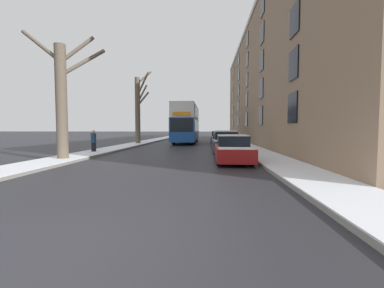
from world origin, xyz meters
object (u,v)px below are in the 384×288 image
at_px(bare_tree_left_0, 62,96).
at_px(bare_tree_left_1, 138,108).
at_px(parked_car_0, 233,149).
at_px(pedestrian_left_sidewalk, 94,141).
at_px(parked_car_3, 219,138).
at_px(oncoming_van, 181,131).
at_px(parked_car_1, 226,142).
at_px(parked_car_2, 222,140).
at_px(double_decker_bus, 186,122).

distance_m(bare_tree_left_0, bare_tree_left_1, 14.06).
height_order(parked_car_0, pedestrian_left_sidewalk, pedestrian_left_sidewalk).
height_order(bare_tree_left_0, parked_car_0, bare_tree_left_0).
bearing_deg(pedestrian_left_sidewalk, bare_tree_left_0, -87.84).
bearing_deg(bare_tree_left_0, parked_car_3, 62.47).
bearing_deg(oncoming_van, parked_car_3, -69.30).
distance_m(parked_car_0, parked_car_1, 5.30).
bearing_deg(parked_car_3, parked_car_0, -90.00).
distance_m(parked_car_1, parked_car_3, 11.34).
height_order(parked_car_3, pedestrian_left_sidewalk, pedestrian_left_sidewalk).
height_order(bare_tree_left_1, parked_car_2, bare_tree_left_1).
distance_m(bare_tree_left_0, parked_car_2, 14.20).
xyz_separation_m(double_decker_bus, parked_car_0, (3.85, -17.73, -1.85)).
bearing_deg(parked_car_1, parked_car_2, 90.00).
bearing_deg(parked_car_0, double_decker_bus, 102.24).
height_order(bare_tree_left_1, parked_car_3, bare_tree_left_1).
distance_m(parked_car_3, pedestrian_left_sidewalk, 15.70).
bearing_deg(oncoming_van, double_decker_bus, -81.45).
distance_m(double_decker_bus, parked_car_2, 8.24).
relative_size(double_decker_bus, oncoming_van, 2.11).
xyz_separation_m(parked_car_2, oncoming_van, (-6.11, 22.13, 0.66)).
height_order(parked_car_2, oncoming_van, oncoming_van).
bearing_deg(parked_car_1, bare_tree_left_1, 135.13).
bearing_deg(parked_car_0, pedestrian_left_sidewalk, 157.32).
relative_size(double_decker_bus, parked_car_0, 2.68).
distance_m(double_decker_bus, oncoming_van, 15.30).
bearing_deg(parked_car_3, oncoming_van, 110.70).
xyz_separation_m(bare_tree_left_1, parked_car_1, (8.64, -8.60, -3.16)).
height_order(parked_car_0, oncoming_van, oncoming_van).
bearing_deg(bare_tree_left_0, bare_tree_left_1, 89.55).
bearing_deg(parked_car_2, parked_car_0, -90.00).
bearing_deg(parked_car_0, parked_car_2, 90.00).
bearing_deg(parked_car_1, double_decker_bus, 107.19).
distance_m(parked_car_2, pedestrian_left_sidewalk, 11.33).
relative_size(bare_tree_left_0, parked_car_0, 1.58).
xyz_separation_m(bare_tree_left_0, pedestrian_left_sidewalk, (-0.18, 3.89, -2.47)).
distance_m(parked_car_0, oncoming_van, 33.39).
xyz_separation_m(bare_tree_left_0, parked_car_2, (8.75, 10.85, -2.73)).
height_order(parked_car_1, oncoming_van, oncoming_van).
height_order(bare_tree_left_0, parked_car_3, bare_tree_left_0).
relative_size(bare_tree_left_1, pedestrian_left_sidewalk, 4.93).
bearing_deg(oncoming_van, parked_car_2, -74.55).
bearing_deg(pedestrian_left_sidewalk, parked_car_0, -23.20).
xyz_separation_m(parked_car_1, oncoming_van, (-6.11, 27.52, 0.56)).
xyz_separation_m(parked_car_0, parked_car_1, (-0.00, 5.30, 0.08)).
height_order(bare_tree_left_0, pedestrian_left_sidewalk, bare_tree_left_0).
relative_size(bare_tree_left_1, double_decker_bus, 0.68).
relative_size(double_decker_bus, parked_car_3, 2.75).
xyz_separation_m(parked_car_0, parked_car_3, (0.00, 16.64, 0.02)).
distance_m(bare_tree_left_1, parked_car_1, 12.60).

